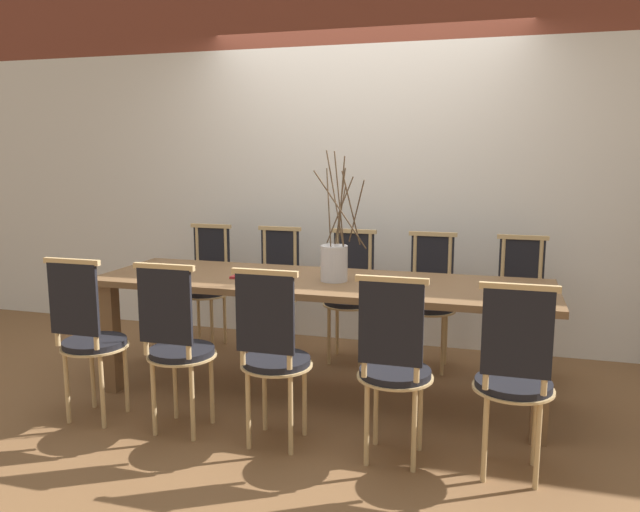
% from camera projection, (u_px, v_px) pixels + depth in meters
% --- Properties ---
extents(ground_plane, '(16.00, 16.00, 0.00)m').
position_uv_depth(ground_plane, '(320.00, 394.00, 4.04)').
color(ground_plane, brown).
extents(wall_rear, '(12.00, 0.06, 3.20)m').
position_uv_depth(wall_rear, '(364.00, 146.00, 4.97)').
color(wall_rear, silver).
rests_on(wall_rear, ground_plane).
extents(dining_table, '(2.85, 0.84, 0.76)m').
position_uv_depth(dining_table, '(320.00, 294.00, 3.93)').
color(dining_table, brown).
rests_on(dining_table, ground_plane).
extents(chair_near_leftend, '(0.39, 0.39, 0.98)m').
position_uv_depth(chair_near_leftend, '(89.00, 334.00, 3.56)').
color(chair_near_leftend, black).
rests_on(chair_near_leftend, ground_plane).
extents(chair_near_left, '(0.39, 0.39, 0.98)m').
position_uv_depth(chair_near_left, '(177.00, 342.00, 3.40)').
color(chair_near_left, black).
rests_on(chair_near_left, ground_plane).
extents(chair_near_center, '(0.39, 0.39, 0.98)m').
position_uv_depth(chair_near_center, '(273.00, 351.00, 3.25)').
color(chair_near_center, black).
rests_on(chair_near_center, ground_plane).
extents(chair_near_right, '(0.39, 0.39, 0.98)m').
position_uv_depth(chair_near_right, '(394.00, 362.00, 3.07)').
color(chair_near_right, black).
rests_on(chair_near_right, ground_plane).
extents(chair_near_rightend, '(0.39, 0.39, 0.98)m').
position_uv_depth(chair_near_rightend, '(514.00, 374.00, 2.92)').
color(chair_near_rightend, black).
rests_on(chair_near_rightend, ground_plane).
extents(chair_far_leftend, '(0.39, 0.39, 0.98)m').
position_uv_depth(chair_far_leftend, '(207.00, 282.00, 4.98)').
color(chair_far_leftend, black).
rests_on(chair_far_leftend, ground_plane).
extents(chair_far_left, '(0.39, 0.39, 0.98)m').
position_uv_depth(chair_far_left, '(276.00, 286.00, 4.82)').
color(chair_far_left, black).
rests_on(chair_far_left, ground_plane).
extents(chair_far_center, '(0.39, 0.39, 0.98)m').
position_uv_depth(chair_far_center, '(350.00, 291.00, 4.66)').
color(chair_far_center, black).
rests_on(chair_far_center, ground_plane).
extents(chair_far_right, '(0.39, 0.39, 0.98)m').
position_uv_depth(chair_far_right, '(430.00, 296.00, 4.49)').
color(chair_far_right, black).
rests_on(chair_far_right, ground_plane).
extents(chair_far_rightend, '(0.39, 0.39, 0.98)m').
position_uv_depth(chair_far_rightend, '(520.00, 302.00, 4.32)').
color(chair_far_rightend, black).
rests_on(chair_far_rightend, ground_plane).
extents(vase_centerpiece, '(0.30, 0.42, 0.80)m').
position_uv_depth(vase_centerpiece, '(334.00, 260.00, 3.85)').
color(vase_centerpiece, silver).
rests_on(vase_centerpiece, dining_table).
extents(book_stack, '(0.23, 0.18, 0.01)m').
position_uv_depth(book_stack, '(251.00, 276.00, 3.98)').
color(book_stack, maroon).
rests_on(book_stack, dining_table).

